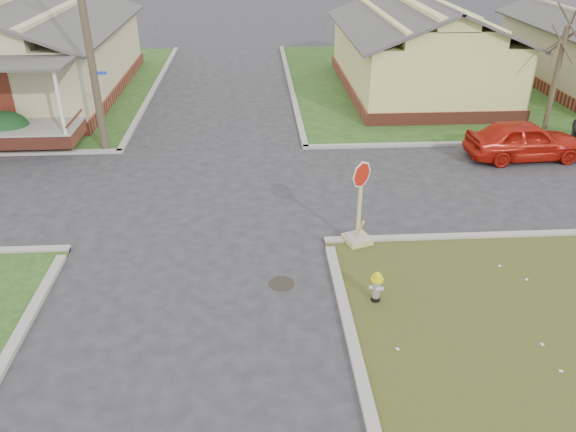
{
  "coord_description": "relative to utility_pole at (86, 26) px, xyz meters",
  "views": [
    {
      "loc": [
        1.66,
        -11.99,
        8.11
      ],
      "look_at": [
        2.45,
        1.0,
        1.1
      ],
      "focal_mm": 35.0,
      "sensor_mm": 36.0,
      "label": 1
    }
  ],
  "objects": [
    {
      "name": "ground",
      "position": [
        4.2,
        -8.9,
        -4.66
      ],
      "size": [
        120.0,
        120.0,
        0.0
      ],
      "primitive_type": "plane",
      "color": "#272629",
      "rests_on": "ground"
    },
    {
      "name": "corner_house",
      "position": [
        -5.8,
        7.78,
        -2.38
      ],
      "size": [
        10.1,
        15.5,
        5.3
      ],
      "color": "brown",
      "rests_on": "ground"
    },
    {
      "name": "utility_pole",
      "position": [
        0.0,
        0.0,
        0.0
      ],
      "size": [
        1.8,
        0.28,
        9.0
      ],
      "color": "#3B3022",
      "rests_on": "ground"
    },
    {
      "name": "stop_sign",
      "position": [
        8.6,
        -7.59,
        -4.09
      ],
      "size": [
        0.69,
        0.67,
        2.43
      ],
      "rotation": [
        0.0,
        0.0,
        0.34
      ],
      "color": "tan",
      "rests_on": "ground"
    },
    {
      "name": "tree_mid_right",
      "position": [
        18.2,
        1.3,
        -2.51
      ],
      "size": [
        0.22,
        0.22,
        4.2
      ],
      "primitive_type": "cylinder",
      "color": "#3B3022",
      "rests_on": "verge_far_right"
    },
    {
      "name": "curbs",
      "position": [
        4.2,
        -3.9,
        -4.66
      ],
      "size": [
        80.0,
        40.0,
        0.12
      ],
      "primitive_type": null,
      "color": "#9A958B",
      "rests_on": "ground"
    },
    {
      "name": "manhole",
      "position": [
        6.4,
        -9.4,
        -4.66
      ],
      "size": [
        0.64,
        0.64,
        0.01
      ],
      "primitive_type": "cylinder",
      "color": "black",
      "rests_on": "ground"
    },
    {
      "name": "red_sedan",
      "position": [
        15.83,
        -1.8,
        -3.93
      ],
      "size": [
        4.35,
        1.91,
        1.46
      ],
      "primitive_type": "imported",
      "rotation": [
        0.0,
        0.0,
        1.61
      ],
      "color": "#B3180C",
      "rests_on": "ground"
    },
    {
      "name": "side_house_yellow",
      "position": [
        14.2,
        7.6,
        -2.47
      ],
      "size": [
        7.6,
        11.6,
        4.7
      ],
      "color": "brown",
      "rests_on": "ground"
    },
    {
      "name": "fire_hydrant",
      "position": [
        8.58,
        -10.28,
        -4.18
      ],
      "size": [
        0.3,
        0.3,
        0.79
      ],
      "rotation": [
        0.0,
        0.0,
        -0.28
      ],
      "color": "black",
      "rests_on": "ground"
    },
    {
      "name": "hedge_right",
      "position": [
        -3.9,
        0.69,
        -3.98
      ],
      "size": [
        1.65,
        1.35,
        1.26
      ],
      "primitive_type": "ellipsoid",
      "color": "#153919",
      "rests_on": "verge_far_left"
    }
  ]
}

